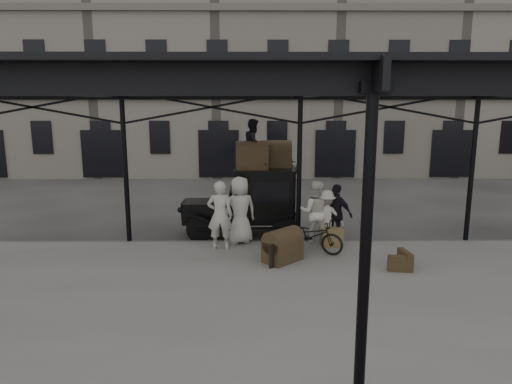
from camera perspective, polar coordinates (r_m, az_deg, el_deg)
ground at (r=11.84m, az=6.21°, el=-9.61°), size 120.00×120.00×0.00m
platform at (r=9.98m, az=7.56°, el=-13.27°), size 28.00×8.00×0.15m
canopy at (r=9.38m, az=8.04°, el=13.57°), size 22.50×9.00×4.74m
building_frontage at (r=29.16m, az=2.30°, el=16.71°), size 64.00×8.00×14.00m
taxi at (r=14.35m, az=-0.16°, el=-0.83°), size 3.65×1.55×2.18m
porter_left at (r=12.65m, az=-4.53°, el=-2.91°), size 0.72×0.48×1.94m
porter_midleft at (r=13.29m, az=7.40°, el=-2.49°), size 1.01×0.85×1.84m
porter_centre at (r=13.16m, az=-2.02°, el=-2.28°), size 1.12×0.93×1.95m
porter_official at (r=13.40m, az=9.99°, el=-2.68°), size 1.05×0.98×1.73m
porter_right at (r=13.37m, az=8.78°, el=-3.05°), size 1.09×0.73×1.56m
bicycle at (r=12.57m, az=6.97°, el=-5.41°), size 1.87×1.37×0.94m
porter_roof at (r=13.99m, az=-0.29°, el=6.05°), size 0.68×0.82×1.51m
steamer_trunk_roof_near at (r=13.88m, az=-0.49°, el=4.34°), size 0.98×0.60×0.71m
steamer_trunk_roof_far at (r=14.35m, az=2.51°, el=4.53°), size 0.95×0.59×0.70m
steamer_trunk_platform at (r=11.83m, az=3.35°, el=-6.95°), size 1.12×1.11×0.72m
wicker_hamper at (r=13.26m, az=9.44°, el=-5.58°), size 0.61×0.46×0.50m
suitcase_upright at (r=11.93m, az=18.11°, el=-8.04°), size 0.22×0.61×0.45m
suitcase_flat at (r=11.70m, az=17.61°, el=-8.53°), size 0.61×0.20×0.40m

